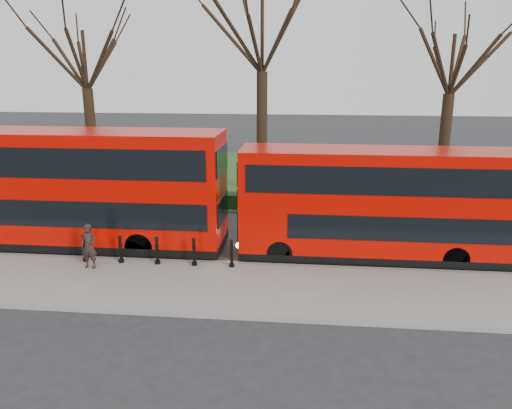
# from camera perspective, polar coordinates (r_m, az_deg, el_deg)

# --- Properties ---
(ground) EXTENTS (120.00, 120.00, 0.00)m
(ground) POSITION_cam_1_polar(r_m,az_deg,el_deg) (19.90, -7.72, -5.74)
(ground) COLOR #28282B
(ground) RESTS_ON ground
(pavement) EXTENTS (60.00, 4.00, 0.15)m
(pavement) POSITION_cam_1_polar(r_m,az_deg,el_deg) (17.20, -10.04, -9.08)
(pavement) COLOR gray
(pavement) RESTS_ON ground
(kerb) EXTENTS (60.00, 0.25, 0.16)m
(kerb) POSITION_cam_1_polar(r_m,az_deg,el_deg) (18.98, -8.43, -6.61)
(kerb) COLOR slate
(kerb) RESTS_ON ground
(grass_verge) EXTENTS (60.00, 18.00, 0.06)m
(grass_verge) POSITION_cam_1_polar(r_m,az_deg,el_deg) (34.08, -1.95, 3.42)
(grass_verge) COLOR #22501A
(grass_verge) RESTS_ON ground
(hedge) EXTENTS (60.00, 0.90, 0.80)m
(hedge) POSITION_cam_1_polar(r_m,az_deg,el_deg) (26.11, -4.35, 0.45)
(hedge) COLOR black
(hedge) RESTS_ON ground
(yellow_line_outer) EXTENTS (60.00, 0.10, 0.01)m
(yellow_line_outer) POSITION_cam_1_polar(r_m,az_deg,el_deg) (19.27, -8.20, -6.47)
(yellow_line_outer) COLOR yellow
(yellow_line_outer) RESTS_ON ground
(yellow_line_inner) EXTENTS (60.00, 0.10, 0.01)m
(yellow_line_inner) POSITION_cam_1_polar(r_m,az_deg,el_deg) (19.45, -8.06, -6.25)
(yellow_line_inner) COLOR yellow
(yellow_line_inner) RESTS_ON ground
(tree_left) EXTENTS (6.93, 6.93, 10.83)m
(tree_left) POSITION_cam_1_polar(r_m,az_deg,el_deg) (30.68, -19.04, 16.02)
(tree_left) COLOR black
(tree_left) RESTS_ON ground
(tree_mid) EXTENTS (8.03, 8.03, 12.55)m
(tree_mid) POSITION_cam_1_polar(r_m,az_deg,el_deg) (28.20, 0.71, 19.50)
(tree_mid) COLOR black
(tree_mid) RESTS_ON ground
(tree_right) EXTENTS (6.70, 6.70, 10.46)m
(tree_right) POSITION_cam_1_polar(r_m,az_deg,el_deg) (29.01, 21.56, 15.34)
(tree_right) COLOR black
(tree_right) RESTS_ON ground
(bollard_row) EXTENTS (5.67, 0.15, 1.00)m
(bollard_row) POSITION_cam_1_polar(r_m,az_deg,el_deg) (18.67, -11.24, -5.23)
(bollard_row) COLOR black
(bollard_row) RESTS_ON pavement
(bus_lead) EXTENTS (11.94, 2.74, 4.75)m
(bus_lead) POSITION_cam_1_polar(r_m,az_deg,el_deg) (21.23, -19.96, 1.58)
(bus_lead) COLOR #C00700
(bus_lead) RESTS_ON ground
(bus_rear) EXTENTS (10.61, 2.44, 4.22)m
(bus_rear) POSITION_cam_1_polar(r_m,az_deg,el_deg) (19.32, 14.08, -0.09)
(bus_rear) COLOR #C00700
(bus_rear) RESTS_ON ground
(pedestrian) EXTENTS (0.63, 0.44, 1.65)m
(pedestrian) POSITION_cam_1_polar(r_m,az_deg,el_deg) (18.82, -18.55, -4.54)
(pedestrian) COLOR black
(pedestrian) RESTS_ON pavement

